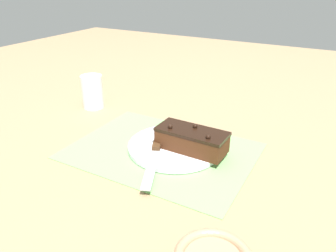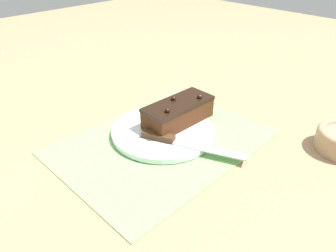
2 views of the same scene
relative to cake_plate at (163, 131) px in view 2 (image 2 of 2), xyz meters
name	(u,v)px [view 2 (image 2 of 2)]	position (x,y,z in m)	size (l,w,h in m)	color
ground_plane	(162,143)	(0.03, 0.02, -0.01)	(3.00, 3.00, 0.00)	#9E7F5B
placemat_woven	(162,142)	(0.03, 0.02, -0.01)	(0.46, 0.34, 0.00)	#7AB266
cake_plate	(163,131)	(0.00, 0.00, 0.00)	(0.24, 0.24, 0.01)	white
chocolate_cake	(178,112)	(-0.05, 0.00, 0.03)	(0.18, 0.08, 0.06)	#472614
serving_knife	(175,141)	(0.02, 0.06, 0.01)	(0.11, 0.23, 0.01)	#472D19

